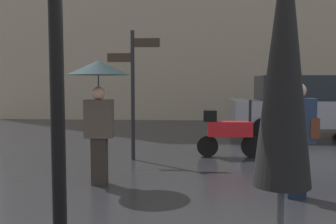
{
  "coord_description": "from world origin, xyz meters",
  "views": [
    {
      "loc": [
        0.35,
        -2.94,
        1.62
      ],
      "look_at": [
        -0.17,
        5.01,
        1.0
      ],
      "focal_mm": 41.59,
      "sensor_mm": 36.0,
      "label": 1
    }
  ],
  "objects_px": {
    "pedestrian_with_umbrella": "(98,86)",
    "pedestrian_with_bag": "(298,133)",
    "street_signpost": "(133,82)",
    "folded_patio_umbrella_near": "(284,77)",
    "parked_car_left": "(304,105)",
    "parked_scooter": "(228,131)"
  },
  "relations": [
    {
      "from": "street_signpost",
      "to": "pedestrian_with_bag",
      "type": "bearing_deg",
      "value": -42.82
    },
    {
      "from": "folded_patio_umbrella_near",
      "to": "street_signpost",
      "type": "bearing_deg",
      "value": 106.02
    },
    {
      "from": "parked_car_left",
      "to": "parked_scooter",
      "type": "bearing_deg",
      "value": 56.66
    },
    {
      "from": "pedestrian_with_bag",
      "to": "street_signpost",
      "type": "xyz_separation_m",
      "value": [
        -2.69,
        2.5,
        0.71
      ]
    },
    {
      "from": "parked_car_left",
      "to": "pedestrian_with_bag",
      "type": "bearing_deg",
      "value": 77.03
    },
    {
      "from": "pedestrian_with_umbrella",
      "to": "pedestrian_with_bag",
      "type": "xyz_separation_m",
      "value": [
        2.93,
        -0.53,
        -0.64
      ]
    },
    {
      "from": "pedestrian_with_bag",
      "to": "parked_scooter",
      "type": "distance_m",
      "value": 3.04
    },
    {
      "from": "parked_scooter",
      "to": "folded_patio_umbrella_near",
      "type": "bearing_deg",
      "value": -75.66
    },
    {
      "from": "folded_patio_umbrella_near",
      "to": "pedestrian_with_umbrella",
      "type": "bearing_deg",
      "value": 116.09
    },
    {
      "from": "folded_patio_umbrella_near",
      "to": "pedestrian_with_bag",
      "type": "relative_size",
      "value": 1.51
    },
    {
      "from": "pedestrian_with_umbrella",
      "to": "folded_patio_umbrella_near",
      "type": "bearing_deg",
      "value": 60.56
    },
    {
      "from": "folded_patio_umbrella_near",
      "to": "pedestrian_with_umbrella",
      "type": "xyz_separation_m",
      "value": [
        -1.94,
        3.95,
        -0.09
      ]
    },
    {
      "from": "pedestrian_with_umbrella",
      "to": "parked_car_left",
      "type": "xyz_separation_m",
      "value": [
        4.79,
        5.88,
        -0.64
      ]
    },
    {
      "from": "folded_patio_umbrella_near",
      "to": "pedestrian_with_umbrella",
      "type": "relative_size",
      "value": 1.25
    },
    {
      "from": "parked_car_left",
      "to": "folded_patio_umbrella_near",
      "type": "bearing_deg",
      "value": 77.03
    },
    {
      "from": "street_signpost",
      "to": "pedestrian_with_umbrella",
      "type": "bearing_deg",
      "value": -96.85
    },
    {
      "from": "pedestrian_with_umbrella",
      "to": "pedestrian_with_bag",
      "type": "bearing_deg",
      "value": 114.22
    },
    {
      "from": "parked_scooter",
      "to": "street_signpost",
      "type": "distance_m",
      "value": 2.29
    },
    {
      "from": "pedestrian_with_umbrella",
      "to": "parked_car_left",
      "type": "distance_m",
      "value": 7.61
    },
    {
      "from": "pedestrian_with_bag",
      "to": "street_signpost",
      "type": "bearing_deg",
      "value": 170.05
    },
    {
      "from": "pedestrian_with_bag",
      "to": "street_signpost",
      "type": "height_order",
      "value": "street_signpost"
    },
    {
      "from": "parked_scooter",
      "to": "parked_car_left",
      "type": "relative_size",
      "value": 0.32
    }
  ]
}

